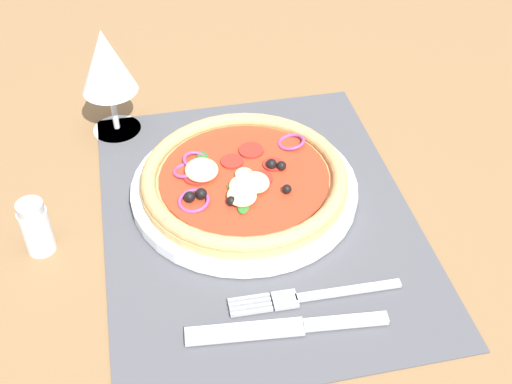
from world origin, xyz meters
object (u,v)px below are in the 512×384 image
pizza (243,178)px  fork (306,297)px  plate (244,189)px  wine_glass (106,64)px  knife (285,327)px  pepper_shaker (36,227)px

pizza → fork: pizza is taller
plate → wine_glass: wine_glass is taller
plate → fork: (-16.99, -3.05, -0.50)cm
pizza → knife: 20.38cm
wine_glass → fork: bearing=-152.8°
plate → pizza: size_ratio=1.10×
plate → knife: plate is taller
pepper_shaker → plate: bearing=-80.9°
wine_glass → pepper_shaker: size_ratio=2.22×
wine_glass → plate: bearing=-139.4°
wine_glass → pepper_shaker: 23.52cm
pizza → wine_glass: wine_glass is taller
fork → knife: knife is taller
plate → knife: (-20.29, -0.04, -0.47)cm
plate → knife: size_ratio=1.34×
plate → knife: 20.29cm
knife → plate: bearing=-84.4°
pizza → knife: size_ratio=1.22×
plate → wine_glass: size_ratio=1.81×
plate → pepper_shaker: pepper_shaker is taller
wine_glass → pepper_shaker: wine_glass is taller
pizza → fork: 17.40cm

